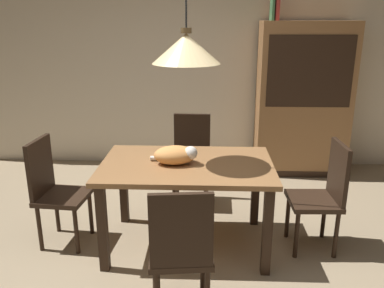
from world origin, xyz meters
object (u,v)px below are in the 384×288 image
at_px(cat_sleeping, 176,155).
at_px(book_green_slim, 272,9).
at_px(chair_left_side, 54,187).
at_px(book_red_tall, 277,8).
at_px(chair_far_back, 191,155).
at_px(chair_near_front, 181,248).
at_px(chair_right_side, 324,192).
at_px(pendant_lamp, 186,48).
at_px(dining_table, 187,175).
at_px(hutch_bookcase, 303,103).

height_order(cat_sleeping, book_green_slim, book_green_slim).
height_order(chair_left_side, book_red_tall, book_red_tall).
bearing_deg(chair_far_back, chair_near_front, -89.81).
relative_size(chair_left_side, book_red_tall, 3.32).
relative_size(chair_far_back, book_green_slim, 3.58).
relative_size(chair_right_side, pendant_lamp, 0.72).
xyz_separation_m(chair_right_side, book_red_tall, (-0.19, 1.78, 1.48)).
relative_size(dining_table, cat_sleeping, 3.58).
xyz_separation_m(dining_table, book_green_slim, (0.89, 1.78, 1.33)).
bearing_deg(chair_left_side, chair_right_side, -0.11).
bearing_deg(book_red_tall, dining_table, -117.76).
bearing_deg(hutch_bookcase, chair_near_front, -116.36).
height_order(chair_left_side, pendant_lamp, pendant_lamp).
height_order(pendant_lamp, book_red_tall, pendant_lamp).
relative_size(chair_far_back, book_red_tall, 3.32).
xyz_separation_m(chair_left_side, chair_far_back, (1.13, 0.87, 0.00)).
xyz_separation_m(dining_table, pendant_lamp, (-0.00, 0.00, 1.01)).
distance_m(chair_right_side, pendant_lamp, 1.61).
distance_m(chair_left_side, chair_near_front, 1.44).
distance_m(dining_table, chair_left_side, 1.14).
bearing_deg(hutch_bookcase, chair_far_back, -145.67).
distance_m(chair_left_side, pendant_lamp, 1.61).
bearing_deg(chair_far_back, cat_sleeping, -95.44).
xyz_separation_m(dining_table, cat_sleeping, (-0.08, -0.02, 0.18)).
relative_size(hutch_bookcase, book_red_tall, 6.61).
height_order(chair_far_back, hutch_bookcase, hutch_bookcase).
distance_m(cat_sleeping, book_red_tall, 2.38).
bearing_deg(pendant_lamp, chair_left_side, 179.65).
distance_m(chair_near_front, chair_right_side, 1.42).
height_order(dining_table, book_red_tall, book_red_tall).
relative_size(chair_near_front, book_green_slim, 3.58).
bearing_deg(chair_left_side, chair_far_back, 37.63).
distance_m(dining_table, book_green_slim, 2.40).
bearing_deg(hutch_bookcase, chair_right_side, -96.34).
xyz_separation_m(chair_far_back, cat_sleeping, (-0.09, -0.90, 0.32)).
height_order(dining_table, chair_far_back, chair_far_back).
bearing_deg(hutch_bookcase, dining_table, -126.65).
height_order(dining_table, cat_sleeping, cat_sleeping).
relative_size(pendant_lamp, hutch_bookcase, 0.70).
height_order(chair_right_side, chair_far_back, same).
height_order(dining_table, pendant_lamp, pendant_lamp).
bearing_deg(cat_sleeping, book_green_slim, 61.65).
xyz_separation_m(chair_near_front, pendant_lamp, (-0.01, 0.88, 1.15)).
bearing_deg(cat_sleeping, chair_near_front, -83.93).
height_order(chair_right_side, book_green_slim, book_green_slim).
relative_size(dining_table, hutch_bookcase, 0.76).
bearing_deg(chair_far_back, chair_right_side, -37.87).
distance_m(chair_near_front, chair_far_back, 1.76).
bearing_deg(pendant_lamp, chair_right_side, 0.13).
relative_size(chair_left_side, cat_sleeping, 2.38).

